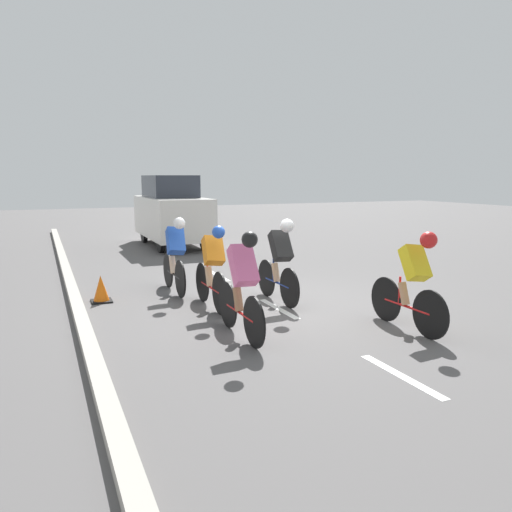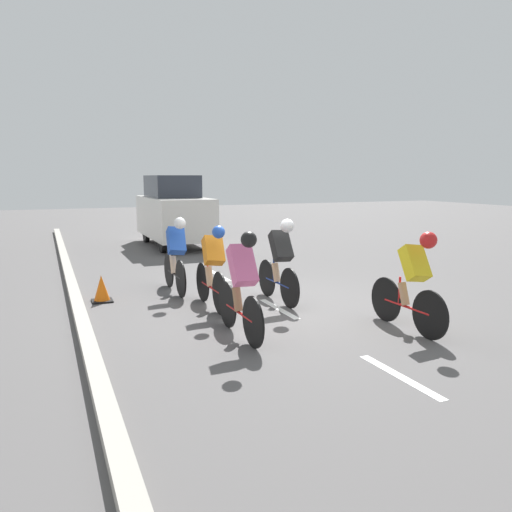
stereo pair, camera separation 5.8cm
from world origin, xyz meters
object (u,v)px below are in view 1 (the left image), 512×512
object	(u,v)px
support_car	(172,211)
traffic_cone	(101,289)
cyclist_blue	(175,254)
cyclist_yellow	(413,278)
cyclist_orange	(212,266)
cyclist_pink	(242,283)
cyclist_black	(280,258)

from	to	relation	value
support_car	traffic_cone	bearing A→B (deg)	66.09
support_car	cyclist_blue	bearing A→B (deg)	76.57
traffic_cone	cyclist_yellow	bearing A→B (deg)	137.94
cyclist_orange	cyclist_pink	world-z (taller)	cyclist_pink
cyclist_yellow	support_car	world-z (taller)	support_car
cyclist_orange	support_car	distance (m)	8.15
cyclist_blue	cyclist_orange	distance (m)	1.43
cyclist_black	cyclist_pink	bearing A→B (deg)	49.39
cyclist_pink	support_car	xyz separation A→B (m)	(-1.43, -9.74, 0.34)
support_car	traffic_cone	size ratio (longest dim) A/B	8.49
cyclist_orange	cyclist_blue	bearing A→B (deg)	-78.16
cyclist_yellow	support_car	distance (m)	10.46
cyclist_black	cyclist_orange	bearing A→B (deg)	-4.99
cyclist_orange	support_car	world-z (taller)	support_car
cyclist_yellow	support_car	xyz separation A→B (m)	(0.99, -10.41, 0.34)
cyclist_pink	support_car	distance (m)	9.85
cyclist_orange	cyclist_yellow	world-z (taller)	cyclist_yellow
cyclist_blue	traffic_cone	world-z (taller)	cyclist_blue
cyclist_black	traffic_cone	xyz separation A→B (m)	(2.95, -1.35, -0.58)
cyclist_orange	support_car	bearing A→B (deg)	-99.14
cyclist_orange	cyclist_yellow	size ratio (longest dim) A/B	1.00
cyclist_yellow	support_car	size ratio (longest dim) A/B	0.40
cyclist_pink	traffic_cone	xyz separation A→B (m)	(1.59, -2.94, -0.56)
cyclist_blue	cyclist_yellow	xyz separation A→B (m)	(-2.57, 3.77, 0.01)
cyclist_blue	cyclist_pink	bearing A→B (deg)	92.97
cyclist_black	traffic_cone	size ratio (longest dim) A/B	3.40
cyclist_black	cyclist_pink	world-z (taller)	cyclist_pink
cyclist_blue	cyclist_pink	xyz separation A→B (m)	(-0.16, 3.10, 0.02)
cyclist_black	cyclist_pink	distance (m)	2.10
cyclist_blue	support_car	bearing A→B (deg)	-103.43
traffic_cone	cyclist_orange	bearing A→B (deg)	144.16
cyclist_yellow	cyclist_black	size ratio (longest dim) A/B	1.01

